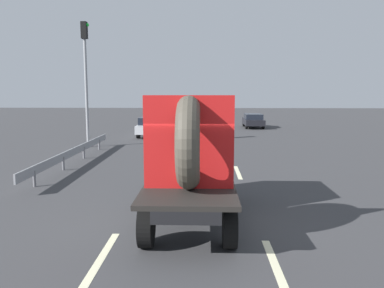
% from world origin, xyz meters
% --- Properties ---
extents(ground_plane, '(120.00, 120.00, 0.00)m').
position_xyz_m(ground_plane, '(0.00, 0.00, 0.00)').
color(ground_plane, '#38383A').
extents(flatbed_truck, '(2.02, 5.10, 3.09)m').
position_xyz_m(flatbed_truck, '(0.08, 0.67, 1.58)').
color(flatbed_truck, black).
rests_on(flatbed_truck, ground_plane).
extents(distant_sedan, '(1.75, 4.08, 1.33)m').
position_xyz_m(distant_sedan, '(-3.20, 17.87, 0.72)').
color(distant_sedan, black).
rests_on(distant_sedan, ground_plane).
extents(traffic_light, '(0.42, 0.36, 6.84)m').
position_xyz_m(traffic_light, '(-6.11, 12.52, 4.38)').
color(traffic_light, gray).
rests_on(traffic_light, ground_plane).
extents(guardrail, '(0.10, 10.90, 0.71)m').
position_xyz_m(guardrail, '(-5.23, 7.41, 0.52)').
color(guardrail, gray).
rests_on(guardrail, ground_plane).
extents(lane_dash_left_near, '(0.16, 2.91, 0.01)m').
position_xyz_m(lane_dash_left_near, '(-1.56, -2.38, 0.00)').
color(lane_dash_left_near, beige).
rests_on(lane_dash_left_near, ground_plane).
extents(lane_dash_left_far, '(0.16, 2.08, 0.01)m').
position_xyz_m(lane_dash_left_far, '(-1.56, 5.72, 0.00)').
color(lane_dash_left_far, beige).
rests_on(lane_dash_left_far, ground_plane).
extents(lane_dash_right_near, '(0.16, 2.06, 0.01)m').
position_xyz_m(lane_dash_right_near, '(1.73, -2.26, 0.00)').
color(lane_dash_right_near, beige).
rests_on(lane_dash_right_near, ground_plane).
extents(lane_dash_right_far, '(0.16, 2.48, 0.01)m').
position_xyz_m(lane_dash_right_far, '(1.73, 5.84, 0.00)').
color(lane_dash_right_far, beige).
rests_on(lane_dash_right_far, ground_plane).
extents(oncoming_car, '(1.55, 3.62, 1.18)m').
position_xyz_m(oncoming_car, '(4.53, 24.19, 0.63)').
color(oncoming_car, black).
rests_on(oncoming_car, ground_plane).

